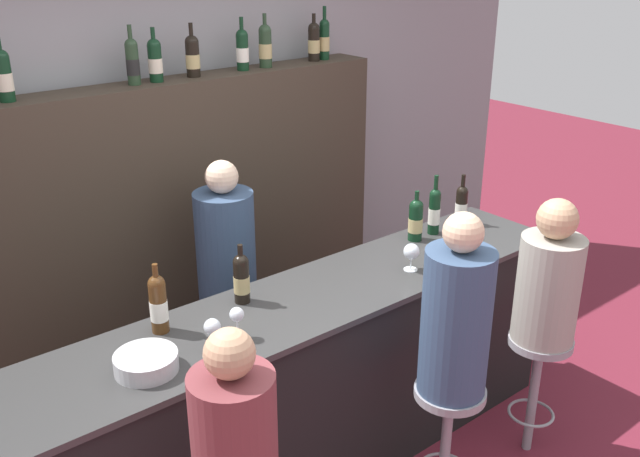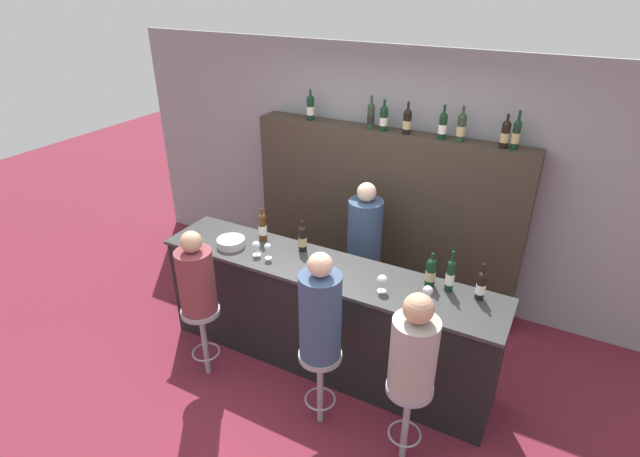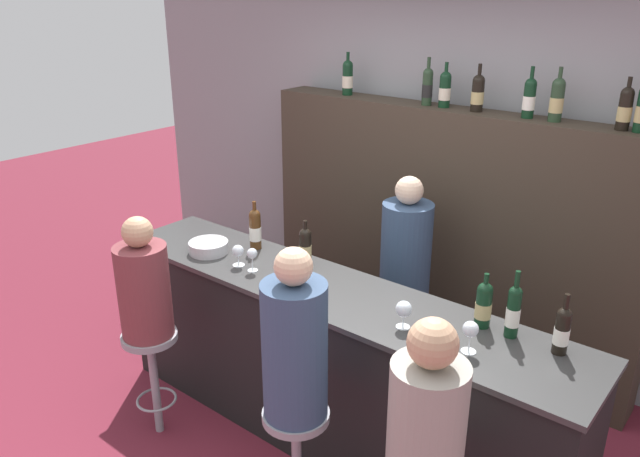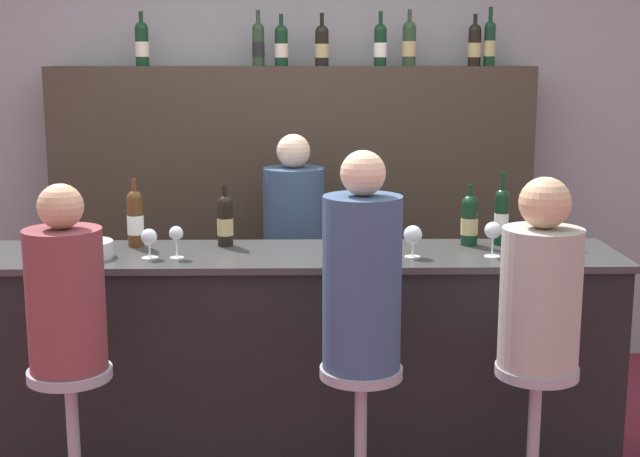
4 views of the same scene
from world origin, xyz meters
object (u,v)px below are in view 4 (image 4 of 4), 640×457
wine_bottle_counter_0 (135,218)px  guest_seated_left (65,291)px  bar_stool_middle (361,406)px  guest_seated_middle (362,275)px  wine_bottle_backbar_7 (490,43)px  bar_stool_left (72,408)px  wine_bottle_backbar_1 (258,44)px  wine_glass_2 (413,235)px  wine_bottle_backbar_4 (380,44)px  wine_bottle_backbar_3 (322,45)px  metal_bowl (85,249)px  wine_glass_0 (149,238)px  guest_seated_right (541,286)px  wine_bottle_counter_3 (502,216)px  wine_bottle_backbar_2 (281,45)px  wine_bottle_backbar_6 (475,44)px  wine_glass_1 (176,235)px  wine_glass_3 (493,232)px  wine_bottle_backbar_5 (409,43)px  bar_stool_right (535,405)px  bartender (294,280)px  wine_bottle_counter_1 (225,220)px  wine_bottle_backbar_0 (142,44)px  wine_bottle_counter_4 (551,220)px  wine_bottle_counter_2 (470,220)px

wine_bottle_counter_0 → guest_seated_left: size_ratio=0.44×
bar_stool_middle → guest_seated_middle: (0.00, 0.00, 0.54)m
wine_bottle_backbar_7 → bar_stool_left: size_ratio=0.49×
wine_bottle_backbar_1 → wine_glass_2: bearing=-62.4°
wine_bottle_counter_0 → wine_bottle_backbar_1: size_ratio=1.00×
wine_bottle_backbar_4 → bar_stool_left: (-1.36, -1.94, -1.43)m
wine_bottle_backbar_3 → metal_bowl: (-1.08, -1.40, -0.90)m
wine_bottle_backbar_3 → bar_stool_left: wine_bottle_backbar_3 is taller
wine_glass_0 → guest_seated_right: size_ratio=0.18×
wine_bottle_counter_3 → wine_bottle_backbar_2: size_ratio=1.17×
wine_bottle_backbar_6 → wine_glass_1: wine_bottle_backbar_6 is taller
wine_glass_2 → wine_bottle_backbar_1: bearing=117.6°
wine_bottle_backbar_1 → guest_seated_left: (-0.66, -1.94, -0.95)m
guest_seated_left → wine_glass_1: bearing=55.6°
wine_bottle_backbar_1 → wine_bottle_backbar_4: size_ratio=1.02×
wine_glass_3 → metal_bowl: bearing=179.4°
wine_bottle_counter_3 → wine_glass_0: wine_bottle_counter_3 is taller
wine_bottle_backbar_5 → bar_stool_right: bearing=-81.1°
bar_stool_right → bartender: 1.73m
wine_bottle_backbar_2 → wine_bottle_backbar_4: wine_bottle_backbar_4 is taller
wine_bottle_backbar_5 → wine_bottle_counter_1: bearing=-130.2°
wine_bottle_counter_1 → wine_bottle_backbar_4: (0.81, 1.16, 0.82)m
bar_stool_middle → guest_seated_right: guest_seated_right is taller
wine_bottle_counter_0 → wine_bottle_backbar_7: (1.87, 1.16, 0.82)m
wine_bottle_backbar_3 → guest_seated_middle: (0.12, -1.94, -0.89)m
wine_bottle_counter_3 → bar_stool_middle: wine_bottle_counter_3 is taller
wine_bottle_counter_0 → wine_glass_0: (0.11, -0.26, -0.04)m
wine_bottle_counter_0 → wine_bottle_backbar_3: bearing=52.4°
guest_seated_left → bar_stool_right: guest_seated_left is taller
wine_bottle_backbar_7 → metal_bowl: 2.65m
wine_bottle_backbar_5 → wine_glass_2: 1.66m
wine_bottle_backbar_1 → guest_seated_right: wine_bottle_backbar_1 is taller
bar_stool_middle → wine_bottle_counter_3: bearing=47.7°
wine_bottle_counter_1 → wine_bottle_counter_3: bearing=-0.0°
bar_stool_middle → guest_seated_right: 0.85m
wine_bottle_backbar_3 → wine_glass_0: bearing=-119.0°
wine_glass_0 → bartender: bartender is taller
wine_bottle_backbar_2 → guest_seated_left: 2.30m
wine_bottle_counter_3 → wine_bottle_backbar_0: 2.34m
wine_bottle_counter_4 → metal_bowl: size_ratio=1.20×
wine_bottle_backbar_4 → bar_stool_middle: bearing=-96.6°
wine_glass_1 → wine_bottle_backbar_1: bearing=78.0°
wine_glass_0 → wine_bottle_backbar_1: bearing=73.5°
wine_glass_2 → wine_bottle_backbar_7: bearing=67.0°
wine_bottle_backbar_1 → wine_bottle_counter_0: bearing=-114.4°
wine_bottle_backbar_0 → guest_seated_middle: (1.16, -1.94, -0.90)m
wine_glass_2 → bar_stool_right: size_ratio=0.21×
wine_bottle_backbar_6 → bar_stool_left: bearing=-134.6°
wine_bottle_backbar_1 → wine_glass_0: wine_bottle_backbar_1 is taller
wine_bottle_counter_1 → wine_bottle_counter_2: same height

